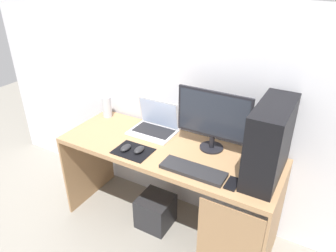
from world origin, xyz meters
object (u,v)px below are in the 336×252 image
(monitor, at_px, (213,118))
(subwoofer, at_px, (156,211))
(mouse_left, at_px, (139,150))
(cell_phone, at_px, (232,184))
(keyboard, at_px, (193,170))
(mouse_right, at_px, (126,148))
(laptop, at_px, (155,125))
(speaker, at_px, (107,107))
(pc_tower, at_px, (270,142))

(monitor, bearing_deg, subwoofer, -153.25)
(mouse_left, xyz_separation_m, cell_phone, (0.68, -0.02, -0.02))
(subwoofer, bearing_deg, keyboard, -19.13)
(mouse_right, distance_m, subwoofer, 0.65)
(mouse_right, height_order, cell_phone, mouse_right)
(laptop, xyz_separation_m, speaker, (-0.48, 0.02, 0.04))
(monitor, relative_size, speaker, 2.91)
(mouse_left, bearing_deg, pc_tower, 12.03)
(pc_tower, relative_size, laptop, 1.42)
(pc_tower, xyz_separation_m, mouse_right, (-0.91, -0.20, -0.22))
(pc_tower, relative_size, subwoofer, 1.89)
(keyboard, bearing_deg, cell_phone, 0.72)
(monitor, relative_size, cell_phone, 3.97)
(keyboard, height_order, mouse_right, mouse_right)
(laptop, xyz_separation_m, cell_phone, (0.75, -0.33, -0.04))
(monitor, height_order, speaker, monitor)
(pc_tower, distance_m, cell_phone, 0.33)
(pc_tower, relative_size, mouse_right, 5.07)
(keyboard, bearing_deg, speaker, 159.82)
(keyboard, relative_size, cell_phone, 3.23)
(monitor, distance_m, keyboard, 0.38)
(mouse_left, height_order, cell_phone, mouse_left)
(speaker, xyz_separation_m, mouse_right, (0.46, -0.36, -0.07))
(cell_phone, distance_m, subwoofer, 0.88)
(speaker, bearing_deg, keyboard, -20.18)
(speaker, height_order, subwoofer, speaker)
(laptop, bearing_deg, mouse_right, -94.57)
(mouse_right, relative_size, cell_phone, 0.74)
(cell_phone, bearing_deg, speaker, 163.92)
(pc_tower, xyz_separation_m, laptop, (-0.89, 0.14, -0.19))
(mouse_left, relative_size, cell_phone, 0.74)
(laptop, bearing_deg, cell_phone, -23.95)
(pc_tower, height_order, keyboard, pc_tower)
(pc_tower, bearing_deg, keyboard, -153.86)
(monitor, height_order, mouse_left, monitor)
(speaker, bearing_deg, pc_tower, -6.82)
(monitor, height_order, mouse_right, monitor)
(monitor, xyz_separation_m, mouse_right, (-0.51, -0.31, -0.22))
(pc_tower, height_order, speaker, pc_tower)
(keyboard, bearing_deg, mouse_right, -179.45)
(laptop, bearing_deg, speaker, 177.24)
(mouse_left, bearing_deg, keyboard, -2.72)
(cell_phone, bearing_deg, monitor, 130.86)
(mouse_right, bearing_deg, pc_tower, 12.31)
(keyboard, height_order, mouse_left, mouse_left)
(laptop, distance_m, mouse_left, 0.32)
(laptop, relative_size, speaker, 1.94)
(pc_tower, relative_size, speaker, 2.74)
(speaker, relative_size, mouse_left, 1.85)
(speaker, distance_m, mouse_left, 0.65)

